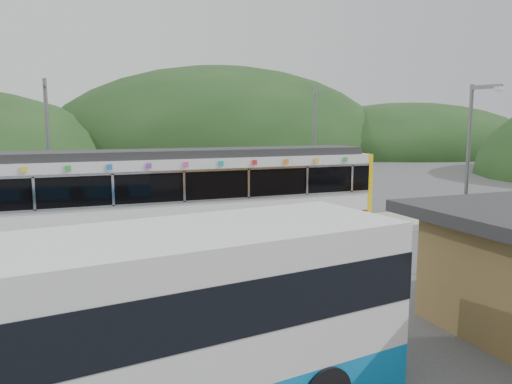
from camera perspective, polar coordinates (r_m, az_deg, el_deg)
name	(u,v)px	position (r m, az deg, el deg)	size (l,w,h in m)	color
ground	(255,259)	(18.59, -0.15, -7.64)	(120.00, 120.00, 0.00)	#4C4C4F
hills	(330,221)	(25.86, 8.41, -3.25)	(146.00, 149.00, 26.00)	#1E3D19
platform	(227,236)	(21.57, -3.35, -5.04)	(26.00, 3.20, 0.30)	#9E9E99
yellow_line	(237,239)	(20.33, -2.21, -5.39)	(26.00, 0.10, 0.01)	yellow
train	(166,187)	(23.30, -10.20, 0.61)	(20.44, 3.01, 3.74)	black
catenary_mast_west	(49,151)	(25.28, -22.62, 4.31)	(0.18, 1.80, 7.00)	slate
catenary_mast_east	(315,146)	(28.66, 6.70, 5.24)	(0.18, 1.80, 7.00)	slate
bus	(48,357)	(8.36, -22.63, -17.05)	(12.20, 4.36, 3.26)	#0D7BC4
lamp_post	(471,164)	(17.39, 23.33, 2.98)	(0.38, 1.11, 6.19)	slate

